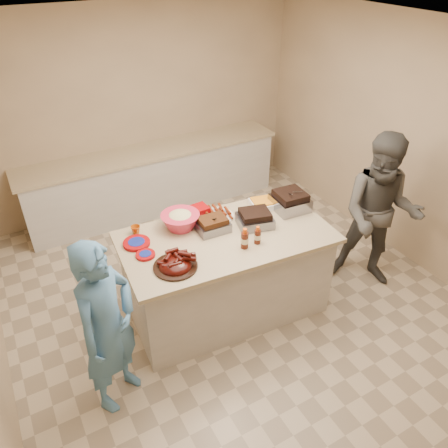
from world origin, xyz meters
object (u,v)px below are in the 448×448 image
mustard_bottle (217,235)px  guest_gray (365,278)px  rib_platter (176,267)px  guest_blue (121,392)px  coleslaw_bowl (181,228)px  bbq_bottle_b (257,243)px  bbq_bottle_a (244,247)px  island (226,308)px  plastic_cup (136,234)px  roasting_pan (289,209)px

mustard_bottle → guest_gray: (1.73, -0.40, -0.95)m
rib_platter → guest_blue: 1.19m
guest_blue → guest_gray: (2.94, 0.10, 0.00)m
coleslaw_bowl → guest_gray: coleslaw_bowl is taller
bbq_bottle_b → guest_gray: (1.46, -0.11, -0.95)m
bbq_bottle_a → island: bearing=101.1°
bbq_bottle_b → plastic_cup: size_ratio=2.00×
bbq_bottle_a → guest_gray: size_ratio=0.12×
rib_platter → guest_gray: rib_platter is taller
guest_blue → bbq_bottle_b: bearing=-27.4°
bbq_bottle_b → island: bearing=127.7°
island → guest_blue: 1.37m
rib_platter → bbq_bottle_a: (0.66, -0.04, 0.00)m
rib_platter → guest_gray: (2.26, -0.15, -0.95)m
roasting_pan → bbq_bottle_a: bbq_bottle_a is taller
roasting_pan → guest_blue: 2.37m
rib_platter → roasting_pan: (1.42, 0.30, 0.00)m
coleslaw_bowl → bbq_bottle_b: 0.77m
guest_blue → roasting_pan: bearing=-20.6°
roasting_pan → bbq_bottle_b: (-0.62, -0.34, 0.00)m
roasting_pan → rib_platter: bearing=-164.0°
bbq_bottle_a → guest_blue: bearing=-171.5°
plastic_cup → rib_platter: bearing=-79.2°
plastic_cup → guest_blue: (-0.56, -0.89, -0.95)m
bbq_bottle_b → roasting_pan: bearing=29.2°
roasting_pan → guest_blue: roasting_pan is taller
coleslaw_bowl → mustard_bottle: 0.37m
roasting_pan → mustard_bottle: size_ratio=3.15×
bbq_bottle_a → plastic_cup: (-0.79, 0.69, 0.00)m
plastic_cup → guest_gray: (2.38, -0.79, -0.95)m
rib_platter → guest_gray: 2.46m
rib_platter → plastic_cup: rib_platter is taller
plastic_cup → roasting_pan: bearing=-12.5°
guest_gray → bbq_bottle_b: bearing=-138.1°
bbq_bottle_a → coleslaw_bowl: bearing=123.0°
coleslaw_bowl → bbq_bottle_a: 0.68m
bbq_bottle_b → guest_blue: 1.77m
bbq_bottle_b → rib_platter: bearing=177.1°
roasting_pan → guest_gray: 1.35m
rib_platter → bbq_bottle_b: size_ratio=2.14×
bbq_bottle_a → roasting_pan: bearing=24.7°
island → roasting_pan: bearing=11.5°
rib_platter → coleslaw_bowl: bearing=61.4°
mustard_bottle → guest_blue: mustard_bottle is taller
rib_platter → bbq_bottle_b: 0.80m
island → rib_platter: rib_platter is taller
island → guest_gray: 1.68m
rib_platter → plastic_cup: 0.66m
island → mustard_bottle: mustard_bottle is taller
bbq_bottle_a → bbq_bottle_b: 0.14m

